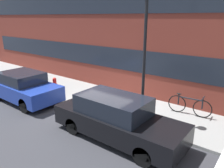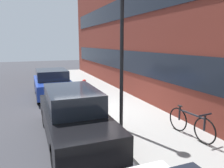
% 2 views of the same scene
% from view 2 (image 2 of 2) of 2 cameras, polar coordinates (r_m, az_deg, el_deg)
% --- Properties ---
extents(ground_plane, '(56.00, 56.00, 0.00)m').
position_cam_2_polar(ground_plane, '(8.85, -5.74, -7.80)').
color(ground_plane, '#333338').
extents(sidewalk_strip, '(28.00, 2.78, 0.11)m').
position_cam_2_polar(sidewalk_strip, '(9.28, 2.61, -6.53)').
color(sidewalk_strip, gray).
rests_on(sidewalk_strip, ground_plane).
extents(rowhouse_facade, '(28.00, 1.02, 8.44)m').
position_cam_2_polar(rowhouse_facade, '(9.86, 13.18, 18.74)').
color(rowhouse_facade, maroon).
rests_on(rowhouse_facade, ground_plane).
extents(parked_car_blue, '(3.85, 1.73, 1.42)m').
position_cam_2_polar(parked_car_blue, '(11.90, -15.31, 0.19)').
color(parked_car_blue, '#1E3899').
rests_on(parked_car_blue, ground_plane).
extents(parked_car_black, '(4.53, 1.61, 1.48)m').
position_cam_2_polar(parked_car_black, '(6.56, -10.07, -7.94)').
color(parked_car_black, black).
rests_on(parked_car_black, ground_plane).
extents(fire_hydrant, '(0.51, 0.29, 0.73)m').
position_cam_2_polar(fire_hydrant, '(12.08, -7.25, -0.49)').
color(fire_hydrant, red).
rests_on(fire_hydrant, sidewalk_strip).
extents(bicycle, '(1.74, 0.44, 0.84)m').
position_cam_2_polar(bicycle, '(6.77, 19.84, -9.62)').
color(bicycle, black).
rests_on(bicycle, sidewalk_strip).
extents(lamp_post, '(0.32, 0.32, 4.63)m').
position_cam_2_polar(lamp_post, '(6.55, 2.59, 12.11)').
color(lamp_post, black).
rests_on(lamp_post, sidewalk_strip).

